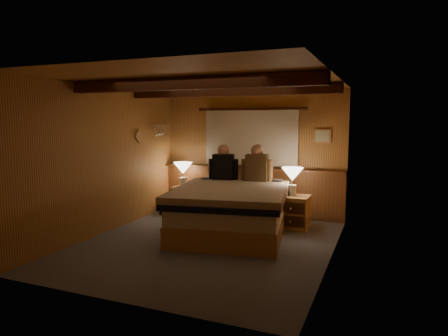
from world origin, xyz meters
The scene contains 19 objects.
floor centered at (0.00, 0.00, 0.00)m, with size 4.20×4.20×0.00m, color slate.
ceiling centered at (0.00, 0.00, 2.40)m, with size 4.20×4.20×0.00m, color #BC8146.
wall_back centered at (0.00, 2.10, 1.20)m, with size 3.60×3.60×0.00m, color #C29145.
wall_left centered at (-1.80, 0.00, 1.20)m, with size 4.20×4.20×0.00m, color #C29145.
wall_right centered at (1.80, 0.00, 1.20)m, with size 4.20×4.20×0.00m, color #C29145.
wall_front centered at (0.00, -2.10, 1.20)m, with size 3.60×3.60×0.00m, color #C29145.
wainscot centered at (0.00, 2.04, 0.49)m, with size 3.60×0.23×0.94m.
curtain_window centered at (0.00, 2.03, 1.52)m, with size 2.18×0.09×1.11m.
ceiling_beams centered at (0.00, 0.15, 2.31)m, with size 3.60×1.65×0.16m.
coat_rail centered at (-1.72, 1.58, 1.67)m, with size 0.05×0.55×0.24m.
framed_print centered at (1.35, 2.08, 1.55)m, with size 0.30×0.04×0.25m.
bed centered at (0.14, 0.66, 0.40)m, with size 2.06×2.50×0.77m.
nightstand_left centered at (-1.28, 1.77, 0.26)m, with size 0.51×0.47×0.51m.
nightstand_right centered at (1.01, 1.35, 0.28)m, with size 0.51×0.47×0.56m.
lamp_left centered at (-1.32, 1.73, 0.86)m, with size 0.38×0.38×0.49m.
lamp_right centered at (0.97, 1.37, 0.90)m, with size 0.37×0.37×0.48m.
person_left centered at (-0.31, 1.40, 1.02)m, with size 0.54×0.28×0.67m.
person_right centered at (0.31, 1.45, 1.03)m, with size 0.56×0.26×0.68m.
duffel_bag centered at (-1.41, 1.47, 0.14)m, with size 0.49×0.34×0.33m.
Camera 1 is at (2.42, -5.27, 1.84)m, focal length 32.00 mm.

